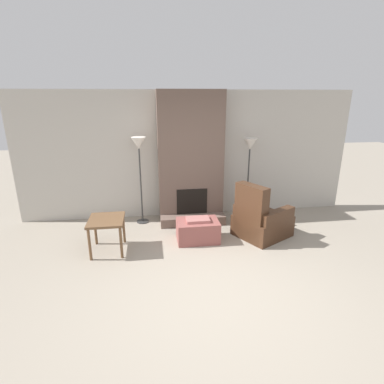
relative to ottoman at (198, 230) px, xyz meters
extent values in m
plane|color=gray|center=(0.02, -1.48, -0.20)|extent=(24.00, 24.00, 0.00)
cube|color=#BCB7AD|center=(0.02, 1.33, 1.10)|extent=(6.95, 0.06, 2.60)
cube|color=brown|center=(0.02, 1.07, 1.10)|extent=(1.29, 0.45, 2.60)
cube|color=brown|center=(0.02, 0.71, -0.11)|extent=(1.29, 0.28, 0.18)
cube|color=black|center=(0.02, 0.84, 0.24)|extent=(0.62, 0.02, 0.52)
cube|color=#8C4C47|center=(0.00, 0.00, -0.01)|extent=(0.74, 0.50, 0.38)
cube|color=#A56660|center=(0.00, 0.00, 0.20)|extent=(0.40, 0.28, 0.05)
cube|color=#422819|center=(1.22, 0.05, 0.00)|extent=(1.15, 1.11, 0.39)
cube|color=#422819|center=(0.92, -0.12, 0.32)|extent=(0.48, 0.64, 1.03)
cube|color=#422819|center=(1.37, -0.22, 0.10)|extent=(0.77, 0.53, 0.58)
cube|color=#422819|center=(1.07, 0.32, 0.10)|extent=(0.77, 0.53, 0.58)
cube|color=brown|center=(-1.54, -0.17, 0.36)|extent=(0.56, 0.62, 0.04)
cylinder|color=brown|center=(-1.78, -0.44, 0.07)|extent=(0.04, 0.04, 0.53)
cylinder|color=brown|center=(-1.30, -0.44, 0.07)|extent=(0.04, 0.04, 0.53)
cylinder|color=brown|center=(-1.78, 0.10, 0.07)|extent=(0.04, 0.04, 0.53)
cylinder|color=brown|center=(-1.30, 0.10, 0.07)|extent=(0.04, 0.04, 0.53)
cylinder|color=#333333|center=(-0.99, 0.98, -0.19)|extent=(0.25, 0.25, 0.02)
cylinder|color=#333333|center=(-0.99, 0.98, 0.57)|extent=(0.03, 0.03, 1.50)
cone|color=silver|center=(-0.99, 0.98, 1.43)|extent=(0.28, 0.28, 0.22)
cylinder|color=#333333|center=(1.21, 0.98, -0.19)|extent=(0.25, 0.25, 0.02)
cylinder|color=#333333|center=(1.21, 0.98, 0.54)|extent=(0.03, 0.03, 1.43)
cone|color=silver|center=(1.21, 0.98, 1.37)|extent=(0.28, 0.28, 0.22)
camera|label=1|loc=(-0.78, -4.80, 2.28)|focal=28.00mm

